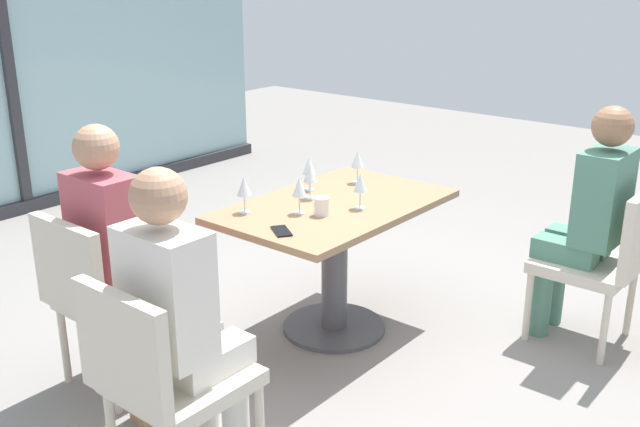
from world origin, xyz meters
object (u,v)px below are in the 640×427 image
object	(u,v)px
person_far_left	(118,243)
wine_glass_3	(358,160)
dining_table_main	(335,239)
chair_far_left	(101,292)
wine_glass_4	(244,187)
cell_phone_on_table	(281,231)
handbag_0	(167,387)
coffee_cup	(322,206)
chair_side_end	(161,373)
person_side_end	(181,312)
wine_glass_0	(299,188)
wine_glass_2	(360,183)
person_front_right	(589,214)
wine_glass_5	(310,174)
chair_front_right	(606,256)
wine_glass_1	(309,167)

from	to	relation	value
person_far_left	wine_glass_3	world-z (taller)	person_far_left
dining_table_main	chair_far_left	world-z (taller)	chair_far_left
chair_far_left	wine_glass_4	bearing A→B (deg)	-15.68
dining_table_main	chair_far_left	bearing A→B (deg)	158.02
cell_phone_on_table	handbag_0	distance (m)	0.86
wine_glass_3	wine_glass_4	world-z (taller)	same
coffee_cup	handbag_0	size ratio (longest dim) A/B	0.30
person_far_left	cell_phone_on_table	distance (m)	0.75
chair_side_end	person_far_left	size ratio (longest dim) A/B	0.69
chair_far_left	wine_glass_3	size ratio (longest dim) A/B	4.70
person_side_end	wine_glass_4	bearing A→B (deg)	32.02
dining_table_main	wine_glass_3	world-z (taller)	wine_glass_3
wine_glass_0	wine_glass_2	world-z (taller)	same
chair_side_end	wine_glass_0	size ratio (longest dim) A/B	4.70
chair_side_end	handbag_0	size ratio (longest dim) A/B	2.90
handbag_0	wine_glass_2	bearing A→B (deg)	1.93
person_front_right	wine_glass_3	size ratio (longest dim) A/B	6.81
wine_glass_2	wine_glass_3	world-z (taller)	same
wine_glass_3	wine_glass_5	world-z (taller)	same
chair_front_right	wine_glass_2	size ratio (longest dim) A/B	4.70
chair_far_left	chair_front_right	distance (m)	2.48
wine_glass_5	handbag_0	xyz separation A→B (m)	(-1.08, -0.08, -0.72)
person_front_right	wine_glass_0	size ratio (longest dim) A/B	6.81
dining_table_main	wine_glass_2	xyz separation A→B (m)	(0.01, -0.15, 0.33)
wine_glass_4	handbag_0	world-z (taller)	wine_glass_4
chair_front_right	person_far_left	distance (m)	2.41
wine_glass_0	wine_glass_3	xyz separation A→B (m)	(0.61, 0.10, 0.00)
dining_table_main	coffee_cup	xyz separation A→B (m)	(-0.19, -0.07, 0.25)
wine_glass_5	chair_far_left	bearing A→B (deg)	164.47
person_front_right	wine_glass_1	bearing A→B (deg)	117.03
handbag_0	wine_glass_5	bearing A→B (deg)	17.40
wine_glass_1	wine_glass_5	xyz separation A→B (m)	(-0.11, -0.10, 0.00)
chair_far_left	cell_phone_on_table	bearing A→B (deg)	-40.02
wine_glass_0	wine_glass_1	size ratio (longest dim) A/B	1.00
person_side_end	chair_front_right	bearing A→B (deg)	-22.73
chair_far_left	chair_front_right	world-z (taller)	same
person_front_right	cell_phone_on_table	distance (m)	1.59
wine_glass_0	chair_front_right	bearing A→B (deg)	-50.16
handbag_0	wine_glass_4	bearing A→B (deg)	27.97
wine_glass_4	coffee_cup	xyz separation A→B (m)	(0.21, -0.32, -0.09)
cell_phone_on_table	dining_table_main	bearing A→B (deg)	41.85
wine_glass_0	cell_phone_on_table	size ratio (longest dim) A/B	1.28
person_side_end	handbag_0	bearing A→B (deg)	62.55
wine_glass_3	person_side_end	bearing A→B (deg)	-165.39
person_front_right	cell_phone_on_table	bearing A→B (deg)	142.02
wine_glass_1	chair_front_right	bearing A→B (deg)	-64.80
dining_table_main	chair_far_left	size ratio (longest dim) A/B	1.41
wine_glass_4	wine_glass_3	bearing A→B (deg)	-8.99
chair_side_end	wine_glass_3	size ratio (longest dim) A/B	4.70
chair_side_end	wine_glass_3	world-z (taller)	wine_glass_3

